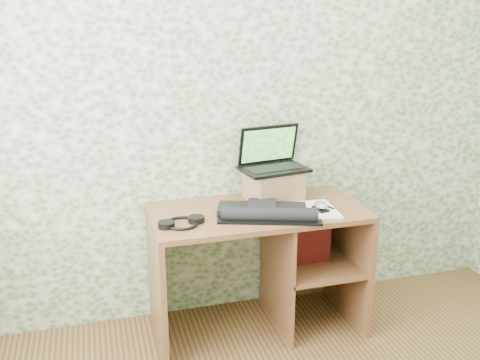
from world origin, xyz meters
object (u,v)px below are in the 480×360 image
object	(u,v)px
laptop	(272,159)
keyboard	(265,212)
notepad	(317,210)
desk	(268,250)
riser	(273,185)

from	to	relation	value
laptop	keyboard	size ratio (longest dim) A/B	0.74
laptop	notepad	size ratio (longest dim) A/B	1.39
keyboard	laptop	bearing A→B (deg)	84.17
desk	notepad	bearing A→B (deg)	-31.94
riser	keyboard	world-z (taller)	riser
riser	notepad	size ratio (longest dim) A/B	1.00
desk	riser	size ratio (longest dim) A/B	4.04
desk	riser	xyz separation A→B (m)	(0.06, 0.12, 0.36)
desk	keyboard	size ratio (longest dim) A/B	2.14
laptop	keyboard	bearing A→B (deg)	-123.79
desk	notepad	xyz separation A→B (m)	(0.23, -0.14, 0.28)
notepad	keyboard	bearing A→B (deg)	-175.43
keyboard	notepad	distance (m)	0.30
keyboard	desk	bearing A→B (deg)	81.84
keyboard	notepad	bearing A→B (deg)	18.01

